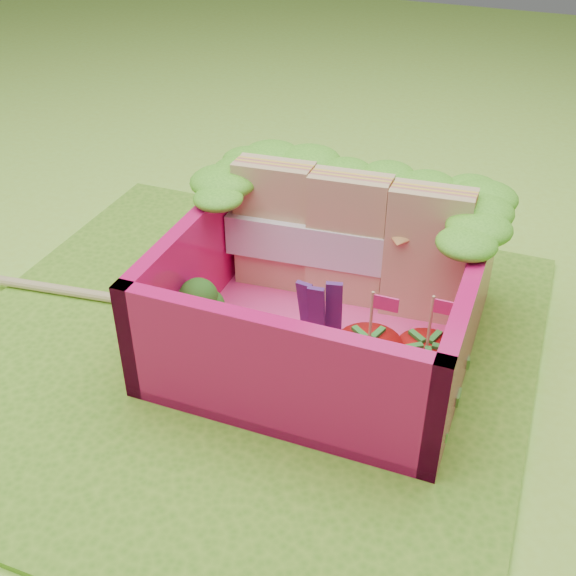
% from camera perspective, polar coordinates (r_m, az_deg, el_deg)
% --- Properties ---
extents(ground, '(14.00, 14.00, 0.00)m').
position_cam_1_polar(ground, '(3.33, -4.05, -5.09)').
color(ground, '#A1DA3D').
rests_on(ground, ground).
extents(placemat, '(2.60, 2.60, 0.03)m').
position_cam_1_polar(placemat, '(3.32, -4.06, -4.89)').
color(placemat, '#599B23').
rests_on(placemat, ground).
extents(bento_floor, '(1.30, 1.30, 0.05)m').
position_cam_1_polar(bento_floor, '(3.33, 2.85, -3.82)').
color(bento_floor, '#FF4194').
rests_on(bento_floor, placemat).
extents(bento_box, '(1.30, 1.30, 0.55)m').
position_cam_1_polar(bento_box, '(3.18, 2.98, -0.28)').
color(bento_box, '#D5115D').
rests_on(bento_box, placemat).
extents(lettuce_ruffle, '(1.43, 0.77, 0.11)m').
position_cam_1_polar(lettuce_ruffle, '(3.38, 5.60, 8.40)').
color(lettuce_ruffle, '#39961B').
rests_on(lettuce_ruffle, bento_box).
extents(sandwich_stack, '(1.17, 0.26, 0.64)m').
position_cam_1_polar(sandwich_stack, '(3.38, 4.82, 3.79)').
color(sandwich_stack, tan).
rests_on(sandwich_stack, bento_floor).
extents(broccoli, '(0.31, 0.31, 0.25)m').
position_cam_1_polar(broccoli, '(3.17, -7.54, -1.80)').
color(broccoli, '#65A951').
rests_on(broccoli, bento_floor).
extents(carrot_sticks, '(0.15, 0.16, 0.25)m').
position_cam_1_polar(carrot_sticks, '(3.06, -3.43, -4.27)').
color(carrot_sticks, orange).
rests_on(carrot_sticks, bento_floor).
extents(purple_wedges, '(0.17, 0.09, 0.38)m').
position_cam_1_polar(purple_wedges, '(3.09, 2.50, -2.23)').
color(purple_wedges, '#401A5B').
rests_on(purple_wedges, bento_floor).
extents(strawberry_left, '(0.26, 0.26, 0.50)m').
position_cam_1_polar(strawberry_left, '(2.92, 6.28, -6.20)').
color(strawberry_left, red).
rests_on(strawberry_left, bento_floor).
extents(strawberry_right, '(0.24, 0.24, 0.48)m').
position_cam_1_polar(strawberry_right, '(2.97, 10.69, -6.21)').
color(strawberry_right, red).
rests_on(strawberry_right, bento_floor).
extents(snap_peas, '(0.63, 0.58, 0.05)m').
position_cam_1_polar(snap_peas, '(3.02, 8.68, -7.74)').
color(snap_peas, green).
rests_on(snap_peas, bento_floor).
extents(chopsticks, '(2.03, 0.29, 0.05)m').
position_cam_1_polar(chopsticks, '(3.82, -17.91, -0.08)').
color(chopsticks, tan).
rests_on(chopsticks, placemat).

